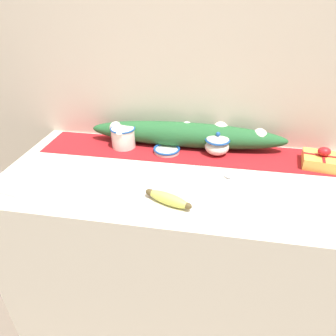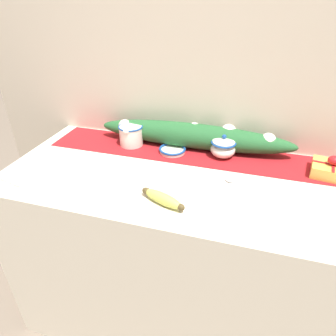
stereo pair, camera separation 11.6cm
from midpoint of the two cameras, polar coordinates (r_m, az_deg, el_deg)
ground_plane at (r=1.83m, az=3.56°, el=-25.43°), size 12.00×12.00×0.00m
countertop at (r=1.49m, az=4.12°, el=-15.95°), size 1.43×0.65×0.88m
back_wall at (r=1.40m, az=8.60°, el=17.16°), size 2.23×0.04×2.40m
table_runner at (r=1.38m, az=6.65°, el=2.88°), size 1.32×0.23×0.00m
cream_pitcher at (r=1.43m, az=-4.75°, el=6.33°), size 0.12×0.13×0.10m
sugar_bowl at (r=1.35m, az=12.90°, el=3.83°), size 0.11×0.11×0.11m
small_dish at (r=1.37m, az=3.26°, el=3.40°), size 0.12×0.12×0.02m
banana at (r=1.04m, az=2.17°, el=-5.96°), size 0.18×0.10×0.04m
spoon at (r=1.21m, az=13.64°, el=-2.14°), size 0.17×0.09×0.01m
napkin_stack at (r=1.31m, az=-23.68°, el=-1.12°), size 0.17×0.17×0.01m
gift_box at (r=1.38m, az=30.92°, el=-0.27°), size 0.17×0.15×0.09m
poinsettia_garland at (r=1.40m, az=7.40°, el=6.12°), size 0.92×0.13×0.12m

